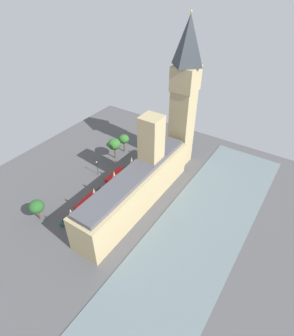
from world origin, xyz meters
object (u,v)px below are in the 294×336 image
(car_yellow_cab_opposite_hall, at_px, (100,191))
(pedestrian_kerbside, at_px, (125,188))
(car_blue_far_end, at_px, (138,162))
(car_dark_green_trailing, at_px, (66,221))
(clock_tower, at_px, (184,95))
(double_decker_bus_leading, at_px, (87,204))
(car_black_by_river_gate, at_px, (127,169))
(plane_tree_midblock, at_px, (124,139))
(parliament_building, at_px, (138,184))
(street_lamp_slot_10, at_px, (97,166))
(plane_tree_corner, at_px, (114,144))
(double_decker_bus_under_trees, at_px, (115,177))
(plane_tree_near_tower, at_px, (36,207))

(car_yellow_cab_opposite_hall, xyz_separation_m, pedestrian_kerbside, (-7.30, -7.00, -0.19))
(car_blue_far_end, relative_size, car_dark_green_trailing, 0.97)
(clock_tower, xyz_separation_m, double_decker_bus_leading, (13.57, 46.69, -29.19))
(double_decker_bus_leading, relative_size, car_dark_green_trailing, 2.38)
(car_black_by_river_gate, bearing_deg, double_decker_bus_leading, -86.44)
(car_dark_green_trailing, relative_size, plane_tree_midblock, 0.49)
(parliament_building, height_order, pedestrian_kerbside, parliament_building)
(car_yellow_cab_opposite_hall, bearing_deg, car_black_by_river_gate, -94.84)
(car_black_by_river_gate, height_order, plane_tree_midblock, plane_tree_midblock)
(pedestrian_kerbside, bearing_deg, clock_tower, -107.80)
(car_yellow_cab_opposite_hall, bearing_deg, street_lamp_slot_10, -49.05)
(car_black_by_river_gate, bearing_deg, clock_tower, 51.40)
(car_yellow_cab_opposite_hall, xyz_separation_m, plane_tree_midblock, (9.87, -29.37, 6.05))
(parliament_building, distance_m, plane_tree_corner, 31.70)
(car_black_by_river_gate, height_order, car_yellow_cab_opposite_hall, same)
(pedestrian_kerbside, height_order, street_lamp_slot_10, street_lamp_slot_10)
(double_decker_bus_under_trees, bearing_deg, car_black_by_river_gate, 91.11)
(car_blue_far_end, relative_size, plane_tree_near_tower, 0.52)
(car_blue_far_end, relative_size, street_lamp_slot_10, 0.63)
(car_dark_green_trailing, xyz_separation_m, plane_tree_midblock, (10.37, -47.83, 6.05))
(car_yellow_cab_opposite_hall, height_order, plane_tree_corner, plane_tree_corner)
(double_decker_bus_leading, bearing_deg, car_yellow_cab_opposite_hall, -79.92)
(pedestrian_kerbside, relative_size, street_lamp_slot_10, 0.22)
(clock_tower, distance_m, plane_tree_near_tower, 69.42)
(car_blue_far_end, distance_m, car_yellow_cab_opposite_hall, 24.45)
(street_lamp_slot_10, bearing_deg, car_yellow_cab_opposite_hall, 134.69)
(parliament_building, distance_m, car_blue_far_end, 25.94)
(parliament_building, relative_size, car_black_by_river_gate, 13.56)
(double_decker_bus_under_trees, distance_m, plane_tree_near_tower, 32.66)
(car_blue_far_end, xyz_separation_m, car_yellow_cab_opposite_hall, (1.39, 24.41, -0.00))
(clock_tower, bearing_deg, plane_tree_midblock, 17.20)
(double_decker_bus_under_trees, xyz_separation_m, plane_tree_near_tower, (9.82, 30.95, 3.47))
(car_yellow_cab_opposite_hall, relative_size, plane_tree_near_tower, 0.50)
(car_yellow_cab_opposite_hall, height_order, plane_tree_near_tower, plane_tree_near_tower)
(plane_tree_corner, relative_size, street_lamp_slot_10, 1.46)
(car_blue_far_end, relative_size, car_yellow_cab_opposite_hall, 1.03)
(double_decker_bus_leading, relative_size, pedestrian_kerbside, 6.84)
(car_dark_green_trailing, bearing_deg, car_yellow_cab_opposite_hall, -89.97)
(car_blue_far_end, xyz_separation_m, plane_tree_corner, (11.49, 1.85, 6.67))
(car_dark_green_trailing, bearing_deg, plane_tree_near_tower, 21.80)
(car_yellow_cab_opposite_hall, distance_m, plane_tree_corner, 25.60)
(car_blue_far_end, xyz_separation_m, street_lamp_slot_10, (9.74, 15.97, 3.89))
(clock_tower, bearing_deg, car_blue_far_end, 41.93)
(parliament_building, xyz_separation_m, car_black_by_river_gate, (15.51, -13.41, -7.99))
(double_decker_bus_under_trees, xyz_separation_m, street_lamp_slot_10, (9.53, 0.10, 2.14))
(double_decker_bus_under_trees, distance_m, plane_tree_corner, 18.65)
(parliament_building, relative_size, plane_tree_corner, 5.65)
(double_decker_bus_under_trees, relative_size, car_yellow_cab_opposite_hall, 2.52)
(pedestrian_kerbside, xyz_separation_m, street_lamp_slot_10, (15.65, -1.44, 4.08))
(double_decker_bus_leading, bearing_deg, plane_tree_midblock, -75.65)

